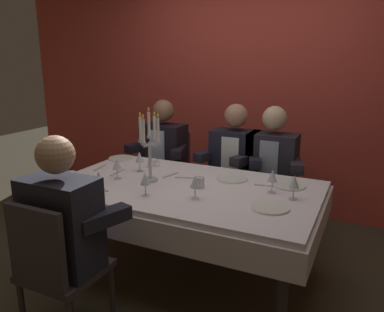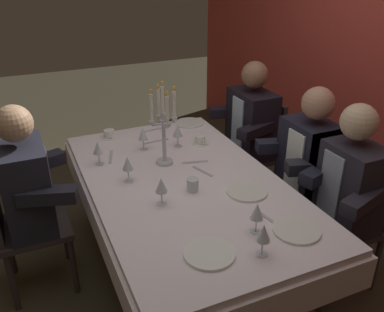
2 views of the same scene
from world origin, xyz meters
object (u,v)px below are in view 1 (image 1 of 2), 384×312
candelabra (150,147)px  wine_glass_2 (99,178)px  dining_table (185,200)px  seated_diner_0 (164,150)px  wine_glass_3 (272,177)px  coffee_cup_1 (71,176)px  coffee_cup_0 (153,163)px  dinner_plate_2 (270,207)px  wine_glass_5 (145,179)px  seated_diner_1 (61,224)px  wine_glass_4 (195,182)px  seated_diner_2 (235,159)px  seated_diner_3 (272,163)px  water_tumbler_0 (200,182)px  dinner_plate_0 (121,158)px  dinner_plate_1 (289,185)px  wine_glass_6 (117,164)px  wine_glass_0 (140,157)px  dinner_plate_3 (232,179)px  wine_glass_1 (294,182)px

candelabra → wine_glass_2: 0.45m
dining_table → seated_diner_0: 1.12m
wine_glass_3 → coffee_cup_1: bearing=-165.3°
coffee_cup_0 → dinner_plate_2: bearing=-22.9°
wine_glass_5 → seated_diner_1: seated_diner_1 is taller
wine_glass_4 → seated_diner_2: bearing=95.8°
seated_diner_0 → seated_diner_1: 1.80m
dining_table → seated_diner_3: size_ratio=1.56×
dining_table → water_tumbler_0: size_ratio=25.09×
dinner_plate_0 → dinner_plate_1: size_ratio=0.96×
wine_glass_5 → water_tumbler_0: 0.41m
dining_table → seated_diner_1: seated_diner_1 is taller
candelabra → wine_glass_6: candelabra is taller
candelabra → dinner_plate_2: bearing=-8.1°
dinner_plate_0 → wine_glass_3: size_ratio=1.39×
seated_diner_2 → candelabra: bearing=-110.8°
wine_glass_2 → seated_diner_2: 1.41m
wine_glass_4 → coffee_cup_1: (-1.02, -0.04, -0.09)m
coffee_cup_1 → seated_diner_2: 1.46m
dining_table → water_tumbler_0: bearing=2.3°
dining_table → dinner_plate_2: size_ratio=8.06×
dinner_plate_0 → seated_diner_1: seated_diner_1 is taller
coffee_cup_1 → wine_glass_0: bearing=49.3°
seated_diner_2 → wine_glass_6: bearing=-121.8°
wine_glass_3 → seated_diner_0: (-1.28, 0.76, -0.12)m
dining_table → wine_glass_0: 0.56m
dinner_plate_3 → coffee_cup_1: (-1.10, -0.53, 0.02)m
dinner_plate_1 → seated_diner_3: seated_diner_3 is taller
wine_glass_1 → coffee_cup_0: (-1.23, 0.26, -0.09)m
dinner_plate_1 → seated_diner_2: 0.84m
dinner_plate_0 → dinner_plate_3: 1.12m
seated_diner_3 → candelabra: bearing=-127.3°
seated_diner_2 → wine_glass_4: bearing=-84.2°
dinner_plate_3 → wine_glass_5: bearing=-124.6°
wine_glass_5 → seated_diner_1: (-0.19, -0.58, -0.12)m
wine_glass_0 → water_tumbler_0: (0.60, -0.15, -0.08)m
candelabra → seated_diner_1: 0.90m
wine_glass_3 → seated_diner_1: size_ratio=0.13×
dinner_plate_0 → wine_glass_2: (0.42, -0.82, 0.11)m
wine_glass_3 → coffee_cup_1: size_ratio=1.24×
wine_glass_0 → wine_glass_4: bearing=-28.7°
dinner_plate_1 → wine_glass_5: wine_glass_5 is taller
wine_glass_1 → dinner_plate_3: bearing=156.4°
wine_glass_2 → wine_glass_4: (0.62, 0.21, 0.00)m
wine_glass_2 → wine_glass_5: bearing=21.0°
dinner_plate_0 → dinner_plate_2: same height
dining_table → wine_glass_3: bearing=11.3°
wine_glass_1 → seated_diner_0: seated_diner_0 is taller
seated_diner_1 → dinner_plate_0: bearing=111.9°
wine_glass_2 → wine_glass_3: same height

